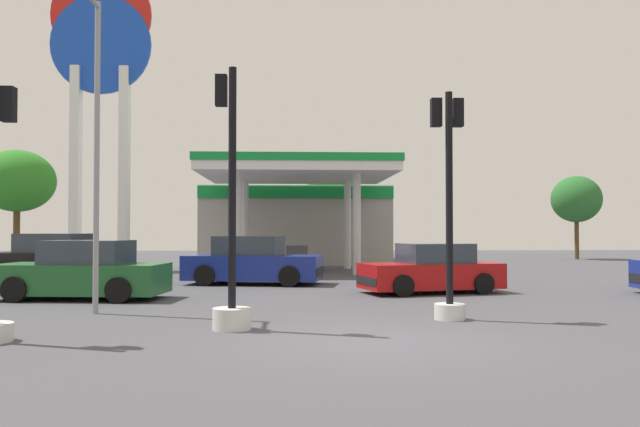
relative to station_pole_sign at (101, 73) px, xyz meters
The scene contains 13 objects.
ground_plane 22.63m from the station_pole_sign, 62.41° to the right, with size 90.00×90.00×0.00m, color #47474C.
gas_station 11.75m from the station_pole_sign, 28.82° to the left, with size 9.54×13.97×4.64m.
station_pole_sign is the anchor object (origin of this frame).
car_0 14.70m from the station_pole_sign, 75.63° to the right, with size 4.38×2.29×1.51m.
car_1 18.22m from the station_pole_sign, 40.96° to the right, with size 4.15×2.50×1.39m.
car_2 9.83m from the station_pole_sign, 87.33° to the right, with size 4.88×2.81×1.64m.
car_3 13.11m from the station_pole_sign, 46.62° to the right, with size 4.64×2.60×1.57m.
traffic_signal_0 20.89m from the station_pole_sign, 54.31° to the right, with size 0.65×0.66×4.53m.
traffic_signal_1 20.06m from the station_pole_sign, 66.97° to the right, with size 0.69×0.70×4.70m.
tree_0 12.97m from the station_pole_sign, 127.97° to the left, with size 4.34×4.34×6.44m.
tree_1 16.41m from the station_pole_sign, 45.96° to the left, with size 3.33×3.33×6.55m.
tree_2 27.82m from the station_pole_sign, 20.40° to the left, with size 2.97×2.97×5.02m.
corner_streetlamp 16.34m from the station_pole_sign, 74.28° to the right, with size 0.24×1.48×6.66m.
Camera 1 is at (-1.31, -10.31, 1.78)m, focal length 36.42 mm.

